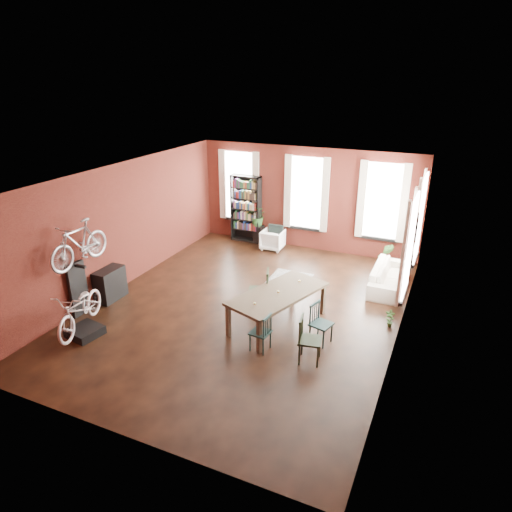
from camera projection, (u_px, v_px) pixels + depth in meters
The scene contains 19 objects.
room at pixel (266, 218), 10.57m from camera, with size 9.00×9.04×3.22m.
dining_table at pixel (278, 309), 10.12m from camera, with size 1.07×2.35×0.80m, color #4B3E2D.
dining_chair_a at pixel (260, 332), 9.19m from camera, with size 0.38×0.38×0.82m, color #1A3A38.
dining_chair_b at pixel (259, 291), 10.68m from camera, with size 0.48×0.48×1.03m, color #20301C.
dining_chair_c at pixel (310, 340), 8.80m from camera, with size 0.44×0.44×0.95m, color black.
dining_chair_d at pixel (321, 324), 9.43m from camera, with size 0.41×0.41×0.88m, color #163232.
bookshelf at pixel (246, 209), 14.93m from camera, with size 1.00×0.32×2.20m, color black.
white_armchair at pixel (273, 239), 14.48m from camera, with size 0.67×0.63×0.69m, color white.
cream_sofa at pixel (390, 273), 11.88m from camera, with size 2.08×0.61×0.81m, color beige.
striped_rug at pixel (286, 283), 12.23m from camera, with size 1.07×1.70×0.01m, color black.
bike_trainer at pixel (85, 332), 9.81m from camera, with size 0.63×0.63×0.18m, color black.
bike_wall_rack at pixel (78, 289), 10.47m from camera, with size 0.16×0.60×1.30m, color black.
console_table at pixel (110, 284), 11.28m from camera, with size 0.40×0.80×0.80m, color black.
plant_stand at pixel (259, 234), 15.06m from camera, with size 0.29×0.29×0.57m, color black.
plant_by_sofa at pixel (385, 262), 13.16m from camera, with size 0.42×0.76×0.34m, color #2B5823.
plant_small at pixel (389, 324), 10.15m from camera, with size 0.21×0.40×0.14m, color #316026.
bicycle_floor at pixel (77, 291), 9.43m from camera, with size 0.62×0.94×1.79m, color silver.
bicycle_hung at pixel (77, 229), 9.81m from camera, with size 0.47×1.00×1.66m, color #A5A8AD.
plant_on_stand at pixel (258, 218), 14.87m from camera, with size 0.62×0.69×0.54m, color #2A6227.
Camera 1 is at (4.17, -8.72, 5.30)m, focal length 32.00 mm.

